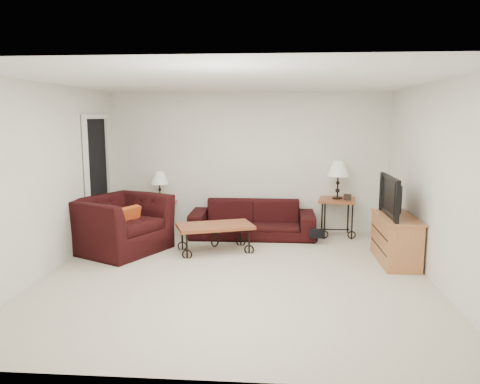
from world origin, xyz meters
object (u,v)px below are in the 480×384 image
object	(u,v)px
lamp_right	(338,180)
backpack	(316,229)
side_table_right	(337,217)
television	(396,196)
sofa	(252,219)
side_table_left	(161,217)
lamp_left	(160,187)
coffee_table	(215,238)
tv_stand	(396,239)
armchair	(121,224)

from	to	relation	value
lamp_right	backpack	bearing A→B (deg)	-128.81
side_table_right	television	bearing A→B (deg)	-66.54
side_table_right	lamp_right	world-z (taller)	lamp_right
lamp_right	television	bearing A→B (deg)	-66.54
sofa	backpack	xyz separation A→B (m)	(1.07, -0.32, -0.08)
side_table_left	television	world-z (taller)	television
lamp_left	television	distance (m)	4.03
sofa	coffee_table	distance (m)	1.09
coffee_table	television	distance (m)	2.75
lamp_right	coffee_table	xyz separation A→B (m)	(-1.99, -1.13, -0.78)
lamp_left	lamp_right	bearing A→B (deg)	0.00
side_table_left	side_table_right	size ratio (longest dim) A/B	0.84
lamp_left	backpack	distance (m)	2.84
side_table_left	coffee_table	distance (m)	1.61
coffee_table	side_table_left	bearing A→B (deg)	135.22
side_table_left	side_table_right	distance (m)	3.13
coffee_table	tv_stand	world-z (taller)	tv_stand
lamp_right	coffee_table	bearing A→B (deg)	-150.45
side_table_right	television	xyz separation A→B (m)	(0.63, -1.45, 0.63)
side_table_left	sofa	bearing A→B (deg)	-6.18
lamp_left	sofa	bearing A→B (deg)	-6.18
sofa	lamp_left	size ratio (longest dim) A/B	3.87
armchair	tv_stand	distance (m)	4.11
side_table_right	lamp_right	distance (m)	0.66
side_table_right	lamp_left	distance (m)	3.17
side_table_left	tv_stand	world-z (taller)	tv_stand
lamp_right	coffee_table	size ratio (longest dim) A/B	0.58
lamp_left	coffee_table	bearing A→B (deg)	-44.78
side_table_left	coffee_table	xyz separation A→B (m)	(1.14, -1.13, -0.06)
sofa	armchair	distance (m)	2.24
tv_stand	backpack	distance (m)	1.42
side_table_left	lamp_right	size ratio (longest dim) A/B	0.84
armchair	side_table_right	bearing A→B (deg)	-43.46
coffee_table	lamp_right	bearing A→B (deg)	29.55
tv_stand	television	size ratio (longest dim) A/B	1.12
sofa	side_table_left	world-z (taller)	sofa
sofa	tv_stand	bearing A→B (deg)	-30.96
sofa	side_table_right	bearing A→B (deg)	6.98
side_table_right	television	distance (m)	1.70
sofa	armchair	bearing A→B (deg)	-152.66
television	side_table_left	bearing A→B (deg)	-111.09
side_table_right	backpack	xyz separation A→B (m)	(-0.40, -0.50, -0.10)
side_table_right	armchair	xyz separation A→B (m)	(-3.46, -1.21, 0.09)
lamp_right	backpack	size ratio (longest dim) A/B	1.44
coffee_table	television	bearing A→B (deg)	-6.98
lamp_left	tv_stand	size ratio (longest dim) A/B	0.50
coffee_table	sofa	bearing A→B (deg)	61.12
side_table_right	tv_stand	size ratio (longest dim) A/B	0.59
backpack	side_table_left	bearing A→B (deg)	160.27
side_table_left	armchair	xyz separation A→B (m)	(-0.32, -1.21, 0.15)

